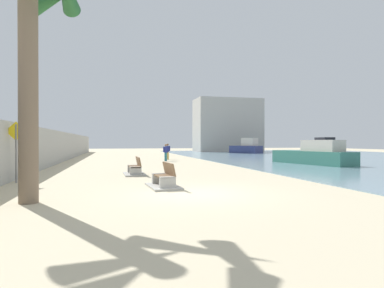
# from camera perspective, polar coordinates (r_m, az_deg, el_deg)

# --- Properties ---
(ground_plane) EXTENTS (120.00, 120.00, 0.00)m
(ground_plane) POSITION_cam_1_polar(r_m,az_deg,el_deg) (29.11, -8.33, -3.16)
(ground_plane) COLOR beige
(seawall) EXTENTS (0.80, 64.00, 2.70)m
(seawall) POSITION_cam_1_polar(r_m,az_deg,el_deg) (29.34, -23.08, -0.52)
(seawall) COLOR #ADAAA3
(seawall) RESTS_ON ground
(water_bay) EXTENTS (36.00, 68.00, 0.04)m
(water_bay) POSITION_cam_1_polar(r_m,az_deg,el_deg) (39.36, 29.10, -2.26)
(water_bay) COLOR #7A99A8
(water_bay) RESTS_ON ground
(palm_tree) EXTENTS (3.31, 3.24, 7.56)m
(palm_tree) POSITION_cam_1_polar(r_m,az_deg,el_deg) (11.23, -26.87, 19.44)
(palm_tree) COLOR #7A6651
(palm_tree) RESTS_ON ground
(bench_near) EXTENTS (1.27, 2.18, 0.98)m
(bench_near) POSITION_cam_1_polar(r_m,az_deg,el_deg) (12.86, -4.97, -6.59)
(bench_near) COLOR #ADAAA3
(bench_near) RESTS_ON ground
(bench_far) EXTENTS (1.18, 2.14, 0.98)m
(bench_far) POSITION_cam_1_polar(r_m,az_deg,el_deg) (17.92, -10.05, -4.62)
(bench_far) COLOR #ADAAA3
(bench_far) RESTS_ON ground
(person_walking) EXTENTS (0.49, 0.29, 1.63)m
(person_walking) POSITION_cam_1_polar(r_m,az_deg,el_deg) (32.96, -4.31, -1.11)
(person_walking) COLOR gold
(person_walking) RESTS_ON ground
(person_standing) EXTENTS (0.52, 0.25, 1.60)m
(person_standing) POSITION_cam_1_polar(r_m,az_deg,el_deg) (30.31, -4.65, -1.28)
(person_standing) COLOR teal
(person_standing) RESTS_ON ground
(boat_far_right) EXTENTS (2.52, 5.59, 2.26)m
(boat_far_right) POSITION_cam_1_polar(r_m,az_deg,el_deg) (39.35, 21.89, -1.00)
(boat_far_right) COLOR white
(boat_far_right) RESTS_ON water_bay
(boat_nearest) EXTENTS (3.48, 7.33, 1.90)m
(boat_nearest) POSITION_cam_1_polar(r_m,az_deg,el_deg) (27.29, 20.66, -1.84)
(boat_nearest) COLOR #337060
(boat_nearest) RESTS_ON water_bay
(boat_far_left) EXTENTS (4.27, 5.44, 1.40)m
(boat_far_left) POSITION_cam_1_polar(r_m,az_deg,el_deg) (51.56, 22.35, -1.02)
(boat_far_left) COLOR red
(boat_far_left) RESTS_ON water_bay
(boat_distant) EXTENTS (4.51, 5.27, 2.37)m
(boat_distant) POSITION_cam_1_polar(r_m,az_deg,el_deg) (51.17, 9.61, -0.63)
(boat_distant) COLOR navy
(boat_distant) RESTS_ON water_bay
(pedestrian_sign) EXTENTS (0.85, 0.08, 2.69)m
(pedestrian_sign) POSITION_cam_1_polar(r_m,az_deg,el_deg) (16.10, -28.57, -0.10)
(pedestrian_sign) COLOR slate
(pedestrian_sign) RESTS_ON ground
(harbor_building) EXTENTS (12.00, 6.00, 9.71)m
(harbor_building) POSITION_cam_1_polar(r_m,az_deg,el_deg) (60.58, 6.28, 3.27)
(harbor_building) COLOR #ADAAA3
(harbor_building) RESTS_ON ground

